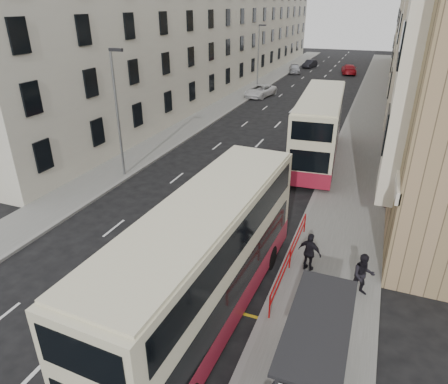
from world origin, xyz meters
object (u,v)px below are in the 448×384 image
at_px(street_lamp_far, 259,55).
at_px(double_decker_rear, 319,128).
at_px(white_van, 260,91).
at_px(car_red, 349,69).
at_px(pedestrian_far, 310,252).
at_px(car_silver, 295,68).
at_px(bus_shelter, 320,353).
at_px(car_dark, 310,64).
at_px(double_decker_front, 206,262).
at_px(pedestrian_mid, 363,275).
at_px(street_lamp_near, 117,108).

relative_size(street_lamp_far, double_decker_rear, 0.65).
height_order(white_van, car_red, car_red).
bearing_deg(pedestrian_far, street_lamp_far, -52.49).
bearing_deg(car_silver, white_van, -103.73).
relative_size(bus_shelter, car_red, 0.80).
relative_size(car_silver, car_dark, 1.10).
distance_m(car_silver, car_dark, 7.25).
bearing_deg(white_van, bus_shelter, -59.14).
bearing_deg(pedestrian_far, car_silver, -59.85).
xyz_separation_m(double_decker_rear, pedestrian_far, (2.04, -13.87, -1.42)).
bearing_deg(double_decker_front, double_decker_rear, 89.21).
bearing_deg(car_red, double_decker_rear, 83.70).
distance_m(double_decker_rear, pedestrian_mid, 15.36).
height_order(white_van, car_silver, car_silver).
xyz_separation_m(street_lamp_near, pedestrian_mid, (15.57, -6.91, -3.58)).
bearing_deg(pedestrian_mid, car_silver, 87.81).
relative_size(double_decker_rear, car_dark, 3.06).
bearing_deg(car_silver, pedestrian_far, -90.75).
xyz_separation_m(bus_shelter, car_silver, (-13.54, 59.37, -1.39)).
height_order(street_lamp_near, car_silver, street_lamp_near).
bearing_deg(white_van, double_decker_rear, -50.49).
bearing_deg(pedestrian_far, double_decker_rear, -64.44).
bearing_deg(street_lamp_far, bus_shelter, -70.88).
bearing_deg(car_dark, double_decker_front, -71.33).
bearing_deg(white_van, car_dark, 99.49).
relative_size(street_lamp_near, white_van, 1.55).
relative_size(street_lamp_far, pedestrian_far, 4.53).
height_order(bus_shelter, car_red, bus_shelter).
xyz_separation_m(bus_shelter, street_lamp_far, (-14.69, 42.39, 2.50)).
distance_m(street_lamp_near, double_decker_front, 14.63).
relative_size(pedestrian_mid, car_silver, 0.41).
height_order(double_decker_front, car_dark, double_decker_front).
height_order(double_decker_front, car_silver, double_decker_front).
height_order(pedestrian_far, white_van, pedestrian_far).
bearing_deg(street_lamp_near, car_silver, 88.60).
xyz_separation_m(car_silver, car_red, (8.41, 2.31, 0.02)).
xyz_separation_m(double_decker_front, car_dark, (-8.03, 64.19, -1.74)).
bearing_deg(white_van, pedestrian_mid, -55.14).
distance_m(double_decker_rear, car_silver, 40.53).
xyz_separation_m(double_decker_front, car_red, (-0.82, 59.35, -1.64)).
xyz_separation_m(bus_shelter, car_dark, (-12.35, 66.52, -1.48)).
height_order(street_lamp_far, double_decker_front, street_lamp_far).
distance_m(bus_shelter, double_decker_front, 4.91).
xyz_separation_m(street_lamp_far, double_decker_front, (10.38, -40.06, -2.23)).
bearing_deg(white_van, street_lamp_near, -80.35).
bearing_deg(bus_shelter, street_lamp_far, 109.12).
height_order(bus_shelter, car_silver, bus_shelter).
relative_size(double_decker_rear, car_silver, 2.78).
bearing_deg(double_decker_front, car_red, 93.04).
bearing_deg(street_lamp_far, pedestrian_mid, -67.13).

